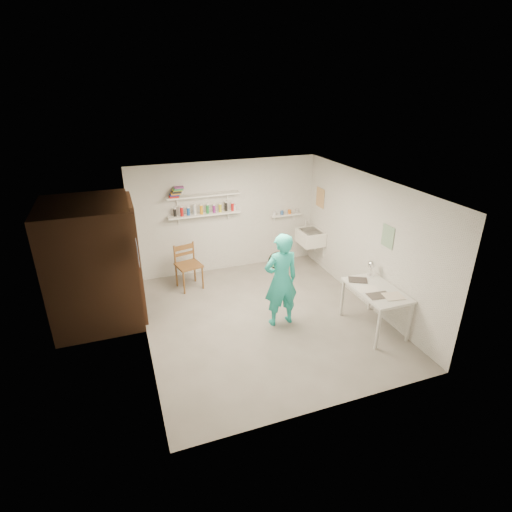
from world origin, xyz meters
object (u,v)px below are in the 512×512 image
object	(u,v)px
belfast_sink	(310,237)
man	(281,280)
desk_lamp	(372,264)
wall_clock	(277,260)
wooden_chair	(189,265)
work_table	(374,309)

from	to	relation	value
belfast_sink	man	world-z (taller)	man
man	desk_lamp	xyz separation A→B (m)	(1.60, -0.24, 0.14)
wall_clock	belfast_sink	bearing A→B (deg)	46.33
belfast_sink	wooden_chair	distance (m)	2.75
wall_clock	work_table	distance (m)	1.83
wooden_chair	desk_lamp	distance (m)	3.52
desk_lamp	wooden_chair	bearing A→B (deg)	143.97
belfast_sink	desk_lamp	distance (m)	2.16
belfast_sink	wall_clock	xyz separation A→B (m)	(-1.52, -1.69, 0.40)
belfast_sink	work_table	bearing A→B (deg)	-92.43
man	wooden_chair	bearing A→B (deg)	-57.77
wooden_chair	wall_clock	bearing A→B (deg)	-64.98
desk_lamp	belfast_sink	bearing A→B (deg)	92.01
man	wall_clock	xyz separation A→B (m)	(0.01, 0.22, 0.28)
belfast_sink	wooden_chair	world-z (taller)	wooden_chair
man	work_table	distance (m)	1.64
desk_lamp	work_table	bearing A→B (deg)	-112.42
belfast_sink	wall_clock	size ratio (longest dim) A/B	2.02
man	wooden_chair	size ratio (longest dim) A/B	1.66
belfast_sink	wall_clock	bearing A→B (deg)	-132.02
wooden_chair	desk_lamp	xyz separation A→B (m)	(2.82, -2.05, 0.47)
wall_clock	wooden_chair	xyz separation A→B (m)	(-1.22, 1.59, -0.61)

